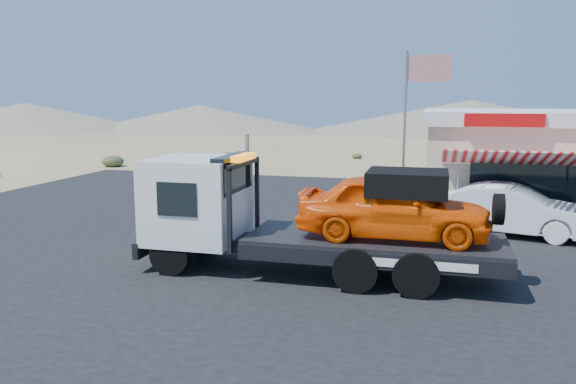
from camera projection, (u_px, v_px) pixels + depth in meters
name	position (u px, v px, depth m)	size (l,w,h in m)	color
ground	(236.00, 244.00, 17.12)	(120.00, 120.00, 0.00)	olive
asphalt_lot	(320.00, 226.00, 19.48)	(32.00, 24.00, 0.02)	black
tow_truck	(309.00, 212.00, 14.05)	(8.93, 2.65, 2.98)	black
white_sedan	(511.00, 210.00, 18.19)	(1.72, 4.93, 1.62)	white
jerky_store	(555.00, 159.00, 22.74)	(10.40, 9.97, 3.90)	beige
flagpole	(412.00, 117.00, 19.56)	(1.55, 0.10, 6.00)	#99999E
desert_scrub	(47.00, 175.00, 30.29)	(23.72, 34.59, 0.76)	#303C20
distant_hills	(311.00, 118.00, 71.86)	(126.00, 48.00, 4.20)	#726B59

